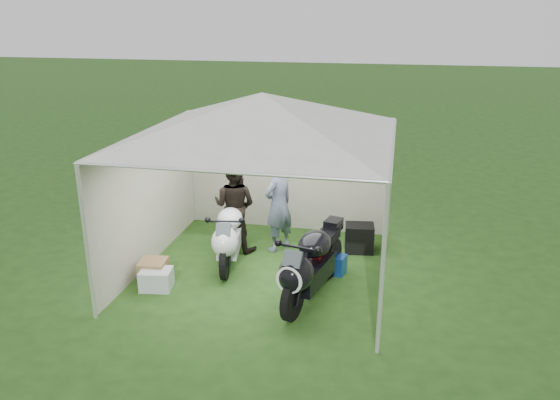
{
  "coord_description": "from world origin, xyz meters",
  "views": [
    {
      "loc": [
        2.05,
        -8.15,
        4.16
      ],
      "look_at": [
        0.21,
        0.35,
        1.16
      ],
      "focal_mm": 35.0,
      "sensor_mm": 36.0,
      "label": 1
    }
  ],
  "objects_px": {
    "motorcycle_white": "(229,234)",
    "person_blue_jacket": "(279,204)",
    "paddock_stand": "(332,264)",
    "motorcycle_black": "(310,263)",
    "crate_0": "(156,279)",
    "equipment_box": "(359,238)",
    "person_dark_jacket": "(235,206)",
    "canopy_tent": "(263,120)",
    "crate_1": "(154,271)"
  },
  "relations": [
    {
      "from": "motorcycle_white",
      "to": "person_blue_jacket",
      "type": "height_order",
      "value": "person_blue_jacket"
    },
    {
      "from": "motorcycle_white",
      "to": "paddock_stand",
      "type": "bearing_deg",
      "value": -9.39
    },
    {
      "from": "motorcycle_black",
      "to": "crate_0",
      "type": "relative_size",
      "value": 4.43
    },
    {
      "from": "equipment_box",
      "to": "person_blue_jacket",
      "type": "bearing_deg",
      "value": -171.27
    },
    {
      "from": "crate_0",
      "to": "person_dark_jacket",
      "type": "bearing_deg",
      "value": 66.01
    },
    {
      "from": "canopy_tent",
      "to": "crate_1",
      "type": "distance_m",
      "value": 3.01
    },
    {
      "from": "person_blue_jacket",
      "to": "equipment_box",
      "type": "relative_size",
      "value": 3.43
    },
    {
      "from": "person_dark_jacket",
      "to": "canopy_tent",
      "type": "bearing_deg",
      "value": 144.23
    },
    {
      "from": "motorcycle_black",
      "to": "person_blue_jacket",
      "type": "xyz_separation_m",
      "value": [
        -0.86,
        1.72,
        0.28
      ]
    },
    {
      "from": "motorcycle_black",
      "to": "person_blue_jacket",
      "type": "relative_size",
      "value": 1.22
    },
    {
      "from": "motorcycle_white",
      "to": "crate_0",
      "type": "height_order",
      "value": "motorcycle_white"
    },
    {
      "from": "equipment_box",
      "to": "crate_1",
      "type": "relative_size",
      "value": 1.23
    },
    {
      "from": "motorcycle_black",
      "to": "paddock_stand",
      "type": "height_order",
      "value": "motorcycle_black"
    },
    {
      "from": "equipment_box",
      "to": "crate_0",
      "type": "distance_m",
      "value": 3.7
    },
    {
      "from": "paddock_stand",
      "to": "equipment_box",
      "type": "distance_m",
      "value": 1.05
    },
    {
      "from": "equipment_box",
      "to": "crate_0",
      "type": "xyz_separation_m",
      "value": [
        -3.02,
        -2.13,
        -0.09
      ]
    },
    {
      "from": "paddock_stand",
      "to": "equipment_box",
      "type": "relative_size",
      "value": 0.85
    },
    {
      "from": "equipment_box",
      "to": "motorcycle_white",
      "type": "bearing_deg",
      "value": -155.53
    },
    {
      "from": "canopy_tent",
      "to": "person_blue_jacket",
      "type": "height_order",
      "value": "canopy_tent"
    },
    {
      "from": "canopy_tent",
      "to": "person_dark_jacket",
      "type": "xyz_separation_m",
      "value": [
        -0.72,
        0.72,
        -1.73
      ]
    },
    {
      "from": "motorcycle_black",
      "to": "motorcycle_white",
      "type": "bearing_deg",
      "value": 161.89
    },
    {
      "from": "paddock_stand",
      "to": "crate_0",
      "type": "xyz_separation_m",
      "value": [
        -2.66,
        -1.15,
        -0.0
      ]
    },
    {
      "from": "person_dark_jacket",
      "to": "crate_0",
      "type": "height_order",
      "value": "person_dark_jacket"
    },
    {
      "from": "equipment_box",
      "to": "crate_0",
      "type": "height_order",
      "value": "equipment_box"
    },
    {
      "from": "canopy_tent",
      "to": "person_dark_jacket",
      "type": "height_order",
      "value": "canopy_tent"
    },
    {
      "from": "canopy_tent",
      "to": "crate_0",
      "type": "xyz_separation_m",
      "value": [
        -1.5,
        -1.03,
        -2.41
      ]
    },
    {
      "from": "canopy_tent",
      "to": "person_dark_jacket",
      "type": "bearing_deg",
      "value": 134.96
    },
    {
      "from": "canopy_tent",
      "to": "person_dark_jacket",
      "type": "relative_size",
      "value": 3.36
    },
    {
      "from": "canopy_tent",
      "to": "motorcycle_white",
      "type": "xyz_separation_m",
      "value": [
        -0.64,
        0.11,
        -2.03
      ]
    },
    {
      "from": "paddock_stand",
      "to": "person_dark_jacket",
      "type": "xyz_separation_m",
      "value": [
        -1.87,
        0.61,
        0.68
      ]
    },
    {
      "from": "crate_0",
      "to": "crate_1",
      "type": "bearing_deg",
      "value": 123.39
    },
    {
      "from": "crate_1",
      "to": "motorcycle_black",
      "type": "bearing_deg",
      "value": -0.61
    },
    {
      "from": "motorcycle_white",
      "to": "paddock_stand",
      "type": "distance_m",
      "value": 1.84
    },
    {
      "from": "canopy_tent",
      "to": "equipment_box",
      "type": "xyz_separation_m",
      "value": [
        1.52,
        1.1,
        -2.32
      ]
    },
    {
      "from": "person_dark_jacket",
      "to": "equipment_box",
      "type": "xyz_separation_m",
      "value": [
        2.24,
        0.38,
        -0.59
      ]
    },
    {
      "from": "person_dark_jacket",
      "to": "person_blue_jacket",
      "type": "height_order",
      "value": "person_blue_jacket"
    },
    {
      "from": "person_dark_jacket",
      "to": "equipment_box",
      "type": "bearing_deg",
      "value": -161.18
    },
    {
      "from": "equipment_box",
      "to": "paddock_stand",
      "type": "bearing_deg",
      "value": -110.55
    },
    {
      "from": "motorcycle_white",
      "to": "crate_0",
      "type": "distance_m",
      "value": 1.48
    },
    {
      "from": "paddock_stand",
      "to": "person_blue_jacket",
      "type": "distance_m",
      "value": 1.51
    },
    {
      "from": "paddock_stand",
      "to": "crate_1",
      "type": "relative_size",
      "value": 1.04
    },
    {
      "from": "motorcycle_white",
      "to": "equipment_box",
      "type": "xyz_separation_m",
      "value": [
        2.17,
        0.99,
        -0.29
      ]
    },
    {
      "from": "crate_0",
      "to": "motorcycle_white",
      "type": "bearing_deg",
      "value": 53.2
    },
    {
      "from": "equipment_box",
      "to": "canopy_tent",
      "type": "bearing_deg",
      "value": -144.17
    },
    {
      "from": "motorcycle_black",
      "to": "crate_0",
      "type": "bearing_deg",
      "value": -162.31
    },
    {
      "from": "person_dark_jacket",
      "to": "person_blue_jacket",
      "type": "xyz_separation_m",
      "value": [
        0.79,
        0.15,
        0.04
      ]
    },
    {
      "from": "crate_1",
      "to": "equipment_box",
      "type": "bearing_deg",
      "value": 31.23
    },
    {
      "from": "motorcycle_white",
      "to": "person_blue_jacket",
      "type": "bearing_deg",
      "value": 37.56
    },
    {
      "from": "motorcycle_black",
      "to": "crate_0",
      "type": "distance_m",
      "value": 2.47
    },
    {
      "from": "motorcycle_black",
      "to": "crate_1",
      "type": "distance_m",
      "value": 2.6
    }
  ]
}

